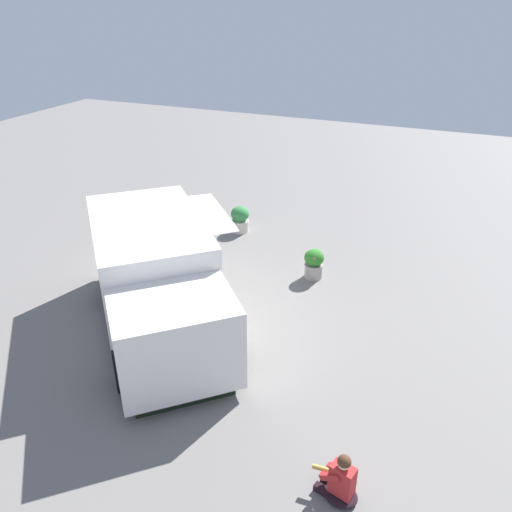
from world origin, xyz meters
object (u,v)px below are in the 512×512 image
object	(u,v)px
planter_flowering_far	(314,263)
person_customer	(340,481)
planter_flowering_near	(240,219)
food_truck	(157,282)

from	to	relation	value
planter_flowering_far	person_customer	bearing A→B (deg)	-69.61
person_customer	planter_flowering_near	size ratio (longest dim) A/B	1.05
person_customer	planter_flowering_near	world-z (taller)	person_customer
food_truck	planter_flowering_far	xyz separation A→B (m)	(2.54, 3.35, -0.68)
planter_flowering_far	food_truck	bearing A→B (deg)	-127.18
food_truck	person_customer	distance (m)	5.57
person_customer	planter_flowering_far	size ratio (longest dim) A/B	1.07
food_truck	person_customer	xyz separation A→B (m)	(4.80, -2.73, -0.77)
person_customer	planter_flowering_far	world-z (taller)	person_customer
person_customer	planter_flowering_near	distance (m)	9.50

